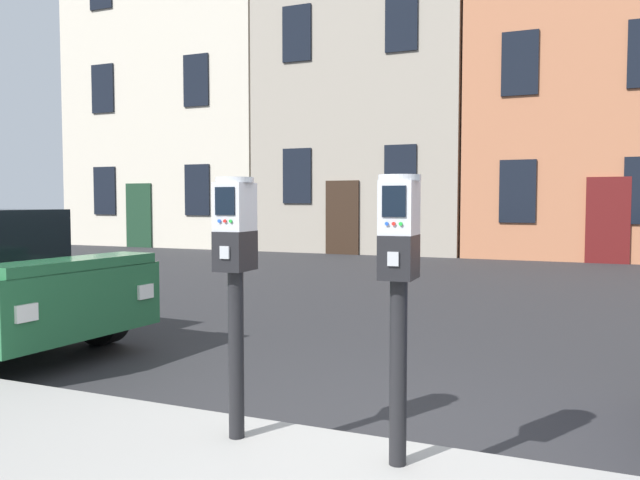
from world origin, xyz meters
name	(u,v)px	position (x,y,z in m)	size (l,w,h in m)	color
ground_plane	(368,474)	(0.00, 0.00, 0.00)	(160.00, 160.00, 0.00)	#28282B
parking_meter_near_kerb	(235,259)	(-0.76, -0.14, 1.17)	(0.23, 0.26, 1.50)	black
parking_meter_twin_adjacent	(399,266)	(0.21, -0.14, 1.17)	(0.23, 0.26, 1.50)	black
townhouse_cream_stone	(202,57)	(-12.31, 16.89, 6.81)	(7.41, 6.40, 13.60)	beige
townhouse_orange_brick	(384,59)	(-5.42, 17.06, 6.15)	(6.24, 6.73, 12.29)	#9E9384
townhouse_green_painted	(640,84)	(2.12, 17.24, 4.82)	(8.67, 7.09, 9.63)	#B7704C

